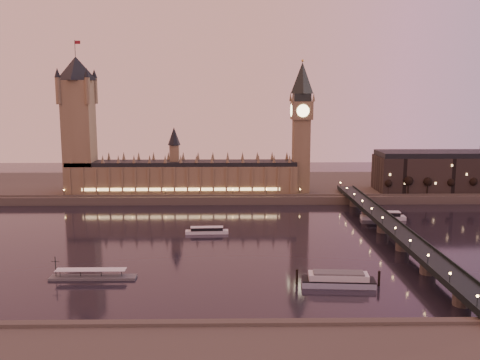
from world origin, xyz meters
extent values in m
plane|color=black|center=(0.00, 0.00, 0.00)|extent=(700.00, 700.00, 0.00)
cube|color=#423D35|center=(30.00, 165.00, 3.00)|extent=(560.00, 130.00, 6.00)
cube|color=brown|center=(-40.00, 121.00, 17.00)|extent=(180.00, 26.00, 22.00)
cube|color=black|center=(-40.00, 121.00, 29.60)|extent=(180.00, 22.00, 3.20)
cube|color=#FFCC7F|center=(-40.00, 107.50, 11.00)|extent=(153.00, 0.25, 2.20)
cube|color=brown|center=(-120.00, 121.00, 50.00)|extent=(22.00, 22.00, 88.00)
cone|color=black|center=(-120.00, 121.00, 103.00)|extent=(31.68, 31.68, 18.00)
cylinder|color=black|center=(-120.00, 121.00, 118.00)|extent=(0.44, 0.44, 12.00)
cube|color=maroon|center=(-117.80, 121.00, 122.50)|extent=(4.00, 0.15, 2.50)
cube|color=brown|center=(54.00, 121.00, 35.00)|extent=(13.00, 13.00, 58.00)
cube|color=brown|center=(54.00, 121.00, 71.00)|extent=(16.00, 16.00, 14.00)
cylinder|color=#FFEAA5|center=(54.00, 112.82, 71.00)|extent=(9.60, 0.35, 9.60)
cylinder|color=#FFEAA5|center=(45.82, 121.00, 71.00)|extent=(0.35, 9.60, 9.60)
cube|color=black|center=(54.00, 121.00, 81.00)|extent=(13.00, 13.00, 6.00)
cone|color=black|center=(54.00, 121.00, 96.00)|extent=(17.68, 17.68, 24.00)
sphere|color=gold|center=(54.00, 121.00, 109.00)|extent=(2.00, 2.00, 2.00)
cube|color=black|center=(92.00, 0.00, 8.00)|extent=(13.00, 260.00, 2.00)
cube|color=black|center=(85.70, 0.00, 9.50)|extent=(0.60, 260.00, 1.00)
cube|color=black|center=(98.30, 0.00, 9.50)|extent=(0.60, 260.00, 1.00)
cube|color=black|center=(172.00, 127.00, 20.00)|extent=(110.00, 36.00, 28.00)
cube|color=black|center=(172.00, 127.00, 36.00)|extent=(108.00, 34.00, 4.00)
cylinder|color=black|center=(119.22, 109.00, 10.78)|extent=(0.70, 0.70, 9.57)
sphere|color=black|center=(119.22, 109.00, 15.78)|extent=(6.38, 6.38, 6.38)
cylinder|color=black|center=(135.94, 109.00, 10.78)|extent=(0.70, 0.70, 9.57)
sphere|color=black|center=(135.94, 109.00, 15.78)|extent=(6.38, 6.38, 6.38)
cylinder|color=black|center=(152.65, 109.00, 10.78)|extent=(0.70, 0.70, 9.57)
sphere|color=black|center=(152.65, 109.00, 15.78)|extent=(6.38, 6.38, 6.38)
cylinder|color=black|center=(169.37, 109.00, 10.78)|extent=(0.70, 0.70, 9.57)
sphere|color=black|center=(169.37, 109.00, 15.78)|extent=(6.38, 6.38, 6.38)
cylinder|color=black|center=(186.09, 109.00, 10.78)|extent=(0.70, 0.70, 9.57)
sphere|color=black|center=(186.09, 109.00, 15.78)|extent=(6.38, 6.38, 6.38)
cube|color=silver|center=(-16.14, 17.85, 0.96)|extent=(26.29, 6.80, 1.91)
cube|color=black|center=(-16.14, 17.85, 2.87)|extent=(19.48, 5.48, 1.91)
cube|color=silver|center=(-16.14, 17.85, 4.00)|extent=(20.01, 5.73, 0.35)
cube|color=silver|center=(101.52, 52.44, 1.25)|extent=(29.94, 9.11, 2.50)
cube|color=black|center=(101.52, 52.44, 3.75)|extent=(22.19, 7.33, 2.50)
cube|color=silver|center=(101.52, 52.44, 5.23)|extent=(22.80, 7.66, 0.45)
cube|color=#9BAAC6|center=(46.24, -72.37, 1.31)|extent=(32.88, 11.58, 2.62)
cube|color=black|center=(46.24, -72.37, 2.87)|extent=(32.88, 11.58, 0.50)
cube|color=silver|center=(46.24, -72.37, 4.44)|extent=(26.77, 10.10, 2.62)
cube|color=#595B5E|center=(46.24, -72.37, 6.10)|extent=(22.67, 8.78, 0.71)
cylinder|color=black|center=(28.14, -69.94, 3.43)|extent=(1.11, 1.11, 6.86)
cylinder|color=black|center=(64.33, -72.79, 3.43)|extent=(1.11, 1.11, 6.86)
cube|color=#595B5E|center=(-65.16, -61.22, 0.57)|extent=(39.68, 6.61, 1.13)
cube|color=silver|center=(-66.11, -61.22, 4.30)|extent=(32.12, 5.67, 0.28)
cylinder|color=black|center=(-82.17, -61.22, 5.86)|extent=(0.38, 0.38, 9.45)
cylinder|color=black|center=(-82.17, -61.22, 8.22)|extent=(3.78, 0.23, 0.23)
camera|label=1|loc=(-1.15, -298.37, 85.15)|focal=40.00mm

